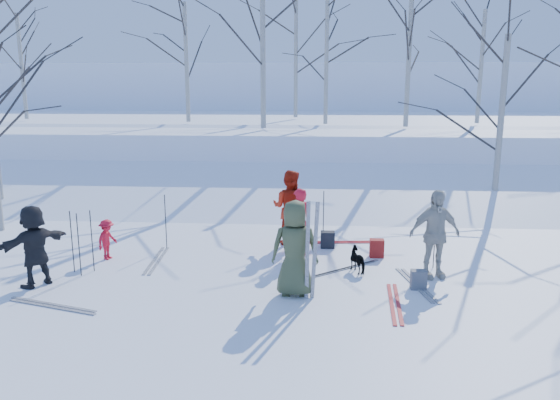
# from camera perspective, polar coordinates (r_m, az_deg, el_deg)

# --- Properties ---
(ground) EXTENTS (120.00, 120.00, 0.00)m
(ground) POSITION_cam_1_polar(r_m,az_deg,el_deg) (11.48, -0.51, -7.98)
(ground) COLOR white
(ground) RESTS_ON ground
(snow_ramp) EXTENTS (70.00, 9.49, 4.12)m
(snow_ramp) POSITION_cam_1_polar(r_m,az_deg,el_deg) (18.16, 1.16, 0.21)
(snow_ramp) COLOR white
(snow_ramp) RESTS_ON ground
(snow_plateau) EXTENTS (70.00, 18.00, 2.20)m
(snow_plateau) POSITION_cam_1_polar(r_m,az_deg,el_deg) (27.90, 2.14, 6.30)
(snow_plateau) COLOR white
(snow_plateau) RESTS_ON ground
(far_hill) EXTENTS (90.00, 30.00, 6.00)m
(far_hill) POSITION_cam_1_polar(r_m,az_deg,el_deg) (48.77, 2.92, 10.14)
(far_hill) COLOR white
(far_hill) RESTS_ON ground
(skier_olive_center) EXTENTS (0.91, 0.60, 1.84)m
(skier_olive_center) POSITION_cam_1_polar(r_m,az_deg,el_deg) (10.26, 1.57, -5.08)
(skier_olive_center) COLOR #41492C
(skier_olive_center) RESTS_ON ground
(skier_red_north) EXTENTS (0.68, 0.56, 1.60)m
(skier_red_north) POSITION_cam_1_polar(r_m,az_deg,el_deg) (12.54, 2.01, -2.35)
(skier_red_north) COLOR red
(skier_red_north) RESTS_ON ground
(skier_redor_behind) EXTENTS (1.07, 0.94, 1.86)m
(skier_redor_behind) POSITION_cam_1_polar(r_m,az_deg,el_deg) (13.43, 1.02, -0.78)
(skier_redor_behind) COLOR #B0200D
(skier_redor_behind) RESTS_ON ground
(skier_red_seated) EXTENTS (0.50, 0.67, 0.93)m
(skier_red_seated) POSITION_cam_1_polar(r_m,az_deg,el_deg) (13.01, -17.61, -3.95)
(skier_red_seated) COLOR red
(skier_red_seated) RESTS_ON ground
(skier_cream_east) EXTENTS (1.16, 0.70, 1.85)m
(skier_cream_east) POSITION_cam_1_polar(r_m,az_deg,el_deg) (11.60, 15.85, -3.44)
(skier_cream_east) COLOR beige
(skier_cream_east) RESTS_ON ground
(skier_grey_west) EXTENTS (1.26, 1.53, 1.64)m
(skier_grey_west) POSITION_cam_1_polar(r_m,az_deg,el_deg) (11.79, -24.31, -4.38)
(skier_grey_west) COLOR black
(skier_grey_west) RESTS_ON ground
(dog) EXTENTS (0.54, 0.68, 0.53)m
(dog) POSITION_cam_1_polar(r_m,az_deg,el_deg) (11.79, 8.26, -6.20)
(dog) COLOR black
(dog) RESTS_ON ground
(upright_ski_left) EXTENTS (0.10, 0.16, 1.90)m
(upright_ski_left) POSITION_cam_1_polar(r_m,az_deg,el_deg) (10.02, 2.89, -5.34)
(upright_ski_left) COLOR silver
(upright_ski_left) RESTS_ON ground
(upright_ski_right) EXTENTS (0.15, 0.23, 1.89)m
(upright_ski_right) POSITION_cam_1_polar(r_m,az_deg,el_deg) (10.02, 3.66, -5.34)
(upright_ski_right) COLOR silver
(upright_ski_right) RESTS_ON ground
(ski_pair_a) EXTENTS (0.97, 1.98, 0.02)m
(ski_pair_a) POSITION_cam_1_polar(r_m,az_deg,el_deg) (11.34, 14.09, -8.59)
(ski_pair_a) COLOR silver
(ski_pair_a) RESTS_ON ground
(ski_pair_b) EXTENTS (0.46, 1.93, 0.02)m
(ski_pair_b) POSITION_cam_1_polar(r_m,az_deg,el_deg) (10.37, 11.91, -10.51)
(ski_pair_b) COLOR #B1191B
(ski_pair_b) RESTS_ON ground
(ski_pair_c) EXTENTS (0.42, 1.92, 0.02)m
(ski_pair_c) POSITION_cam_1_polar(r_m,az_deg,el_deg) (12.73, -12.78, -6.16)
(ski_pair_c) COLOR silver
(ski_pair_c) RESTS_ON ground
(ski_pair_d) EXTENTS (1.22, 2.01, 0.02)m
(ski_pair_d) POSITION_cam_1_polar(r_m,az_deg,el_deg) (10.87, -22.70, -10.14)
(ski_pair_d) COLOR silver
(ski_pair_d) RESTS_ON ground
(ski_pair_e) EXTENTS (0.55, 1.94, 0.02)m
(ski_pair_e) POSITION_cam_1_polar(r_m,az_deg,el_deg) (13.84, 6.35, -4.40)
(ski_pair_e) COLOR #B1191B
(ski_pair_e) RESTS_ON ground
(ski_pair_f) EXTENTS (2.06, 2.10, 0.02)m
(ski_pair_f) POSITION_cam_1_polar(r_m,az_deg,el_deg) (11.97, 6.74, -7.14)
(ski_pair_f) COLOR silver
(ski_pair_f) RESTS_ON ground
(ski_pole_a) EXTENTS (0.02, 0.02, 1.34)m
(ski_pole_a) POSITION_cam_1_polar(r_m,az_deg,el_deg) (13.37, -11.86, -2.26)
(ski_pole_a) COLOR black
(ski_pole_a) RESTS_ON ground
(ski_pole_b) EXTENTS (0.02, 0.02, 1.34)m
(ski_pole_b) POSITION_cam_1_polar(r_m,az_deg,el_deg) (13.29, 2.42, -2.09)
(ski_pole_b) COLOR black
(ski_pole_b) RESTS_ON ground
(ski_pole_c) EXTENTS (0.02, 0.02, 1.34)m
(ski_pole_c) POSITION_cam_1_polar(r_m,az_deg,el_deg) (12.23, 15.87, -3.87)
(ski_pole_c) COLOR black
(ski_pole_c) RESTS_ON ground
(ski_pole_d) EXTENTS (0.02, 0.02, 1.34)m
(ski_pole_d) POSITION_cam_1_polar(r_m,az_deg,el_deg) (13.57, 4.56, -1.82)
(ski_pole_d) COLOR black
(ski_pole_d) RESTS_ON ground
(ski_pole_e) EXTENTS (0.02, 0.02, 1.34)m
(ski_pole_e) POSITION_cam_1_polar(r_m,az_deg,el_deg) (12.05, -20.28, -4.42)
(ski_pole_e) COLOR black
(ski_pole_e) RESTS_ON ground
(ski_pole_f) EXTENTS (0.02, 0.02, 1.34)m
(ski_pole_f) POSITION_cam_1_polar(r_m,az_deg,el_deg) (12.33, -20.91, -4.10)
(ski_pole_f) COLOR black
(ski_pole_f) RESTS_ON ground
(ski_pole_g) EXTENTS (0.02, 0.02, 1.34)m
(ski_pole_g) POSITION_cam_1_polar(r_m,az_deg,el_deg) (12.24, -19.05, -4.08)
(ski_pole_g) COLOR black
(ski_pole_g) RESTS_ON ground
(backpack_red) EXTENTS (0.32, 0.22, 0.42)m
(backpack_red) POSITION_cam_1_polar(r_m,az_deg,el_deg) (12.81, 10.07, -4.99)
(backpack_red) COLOR maroon
(backpack_red) RESTS_ON ground
(backpack_grey) EXTENTS (0.30, 0.20, 0.38)m
(backpack_grey) POSITION_cam_1_polar(r_m,az_deg,el_deg) (11.10, 14.27, -8.07)
(backpack_grey) COLOR #55565C
(backpack_grey) RESTS_ON ground
(backpack_dark) EXTENTS (0.34, 0.24, 0.40)m
(backpack_dark) POSITION_cam_1_polar(r_m,az_deg,el_deg) (13.36, 5.00, -4.15)
(backpack_dark) COLOR black
(backpack_dark) RESTS_ON ground
(birch_plateau_a) EXTENTS (3.91, 3.91, 4.73)m
(birch_plateau_a) POSITION_cam_1_polar(r_m,az_deg,el_deg) (28.32, -25.38, 12.46)
(birch_plateau_a) COLOR silver
(birch_plateau_a) RESTS_ON snow_plateau
(birch_plateau_b) EXTENTS (4.75, 4.75, 5.93)m
(birch_plateau_b) POSITION_cam_1_polar(r_m,az_deg,el_deg) (26.91, 1.67, 14.96)
(birch_plateau_b) COLOR silver
(birch_plateau_b) RESTS_ON snow_plateau
(birch_plateau_c) EXTENTS (5.19, 5.19, 6.56)m
(birch_plateau_c) POSITION_cam_1_polar(r_m,az_deg,el_deg) (21.00, -1.81, 16.51)
(birch_plateau_c) COLOR silver
(birch_plateau_c) RESTS_ON snow_plateau
(birch_plateau_e) EXTENTS (3.81, 3.81, 4.59)m
(birch_plateau_e) POSITION_cam_1_polar(r_m,az_deg,el_deg) (24.65, 20.27, 12.87)
(birch_plateau_e) COLOR silver
(birch_plateau_e) RESTS_ON snow_plateau
(birch_plateau_g) EXTENTS (4.08, 4.08, 4.98)m
(birch_plateau_g) POSITION_cam_1_polar(r_m,az_deg,el_deg) (24.38, -9.75, 13.92)
(birch_plateau_g) COLOR silver
(birch_plateau_g) RESTS_ON snow_plateau
(birch_plateau_h) EXTENTS (4.02, 4.02, 4.88)m
(birch_plateau_h) POSITION_cam_1_polar(r_m,az_deg,el_deg) (22.89, 4.87, 14.03)
(birch_plateau_h) COLOR silver
(birch_plateau_h) RESTS_ON snow_plateau
(birch_plateau_i) EXTENTS (4.41, 4.41, 5.45)m
(birch_plateau_i) POSITION_cam_1_polar(r_m,az_deg,el_deg) (22.05, 13.33, 14.55)
(birch_plateau_i) COLOR silver
(birch_plateau_i) RESTS_ON snow_plateau
(birch_edge_e) EXTENTS (4.32, 4.32, 5.32)m
(birch_edge_e) POSITION_cam_1_polar(r_m,az_deg,el_deg) (17.93, 22.05, 7.26)
(birch_edge_e) COLOR silver
(birch_edge_e) RESTS_ON ground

